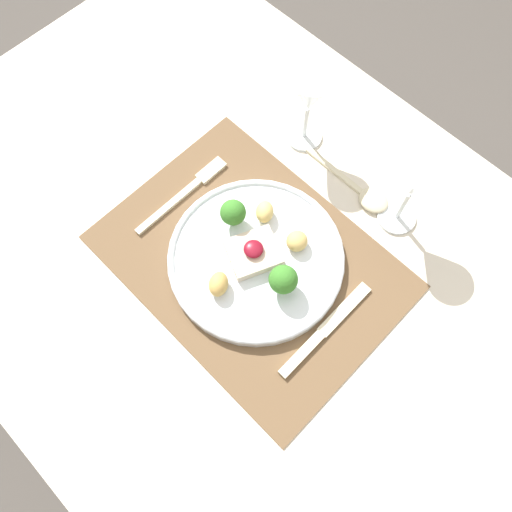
{
  "coord_description": "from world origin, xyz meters",
  "views": [
    {
      "loc": [
        0.22,
        -0.21,
        1.55
      ],
      "look_at": [
        0.01,
        0.01,
        0.78
      ],
      "focal_mm": 35.0,
      "sensor_mm": 36.0,
      "label": 1
    }
  ],
  "objects_px": {
    "fork": "(188,190)",
    "wine_glass_near": "(415,185)",
    "dinner_plate": "(256,257)",
    "wine_glass_far": "(310,97)",
    "knife": "(320,335)",
    "spoon": "(366,195)"
  },
  "relations": [
    {
      "from": "knife",
      "to": "wine_glass_near",
      "type": "xyz_separation_m",
      "value": [
        -0.05,
        0.25,
        0.11
      ]
    },
    {
      "from": "wine_glass_far",
      "to": "fork",
      "type": "bearing_deg",
      "value": -106.16
    },
    {
      "from": "knife",
      "to": "wine_glass_near",
      "type": "bearing_deg",
      "value": 99.88
    },
    {
      "from": "dinner_plate",
      "to": "wine_glass_near",
      "type": "distance_m",
      "value": 0.28
    },
    {
      "from": "knife",
      "to": "wine_glass_far",
      "type": "relative_size",
      "value": 1.28
    },
    {
      "from": "wine_glass_near",
      "to": "wine_glass_far",
      "type": "xyz_separation_m",
      "value": [
        -0.23,
        0.01,
        -0.0
      ]
    },
    {
      "from": "fork",
      "to": "knife",
      "type": "bearing_deg",
      "value": -7.83
    },
    {
      "from": "fork",
      "to": "spoon",
      "type": "xyz_separation_m",
      "value": [
        0.23,
        0.22,
        0.0
      ]
    },
    {
      "from": "dinner_plate",
      "to": "knife",
      "type": "xyz_separation_m",
      "value": [
        0.16,
        -0.02,
        -0.01
      ]
    },
    {
      "from": "dinner_plate",
      "to": "wine_glass_far",
      "type": "distance_m",
      "value": 0.28
    },
    {
      "from": "dinner_plate",
      "to": "wine_glass_far",
      "type": "relative_size",
      "value": 1.86
    },
    {
      "from": "fork",
      "to": "wine_glass_near",
      "type": "distance_m",
      "value": 0.39
    },
    {
      "from": "knife",
      "to": "spoon",
      "type": "bearing_deg",
      "value": 114.03
    },
    {
      "from": "knife",
      "to": "spoon",
      "type": "relative_size",
      "value": 1.08
    },
    {
      "from": "fork",
      "to": "wine_glass_far",
      "type": "bearing_deg",
      "value": 71.02
    },
    {
      "from": "fork",
      "to": "dinner_plate",
      "type": "bearing_deg",
      "value": -5.5
    },
    {
      "from": "knife",
      "to": "spoon",
      "type": "height_order",
      "value": "spoon"
    },
    {
      "from": "spoon",
      "to": "fork",
      "type": "bearing_deg",
      "value": -140.1
    },
    {
      "from": "dinner_plate",
      "to": "fork",
      "type": "distance_m",
      "value": 0.18
    },
    {
      "from": "dinner_plate",
      "to": "wine_glass_near",
      "type": "xyz_separation_m",
      "value": [
        0.12,
        0.23,
        0.1
      ]
    },
    {
      "from": "knife",
      "to": "wine_glass_far",
      "type": "distance_m",
      "value": 0.4
    },
    {
      "from": "dinner_plate",
      "to": "wine_glass_far",
      "type": "xyz_separation_m",
      "value": [
        -0.11,
        0.24,
        0.1
      ]
    }
  ]
}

